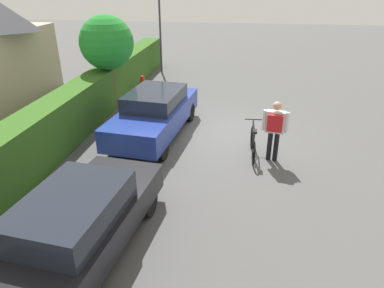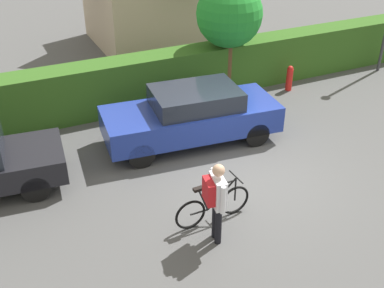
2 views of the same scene
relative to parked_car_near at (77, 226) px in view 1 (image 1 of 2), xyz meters
name	(u,v)px [view 1 (image 1 of 2)]	position (x,y,z in m)	size (l,w,h in m)	color
ground_plane	(217,133)	(5.94, -1.94, -0.71)	(60.00, 60.00, 0.00)	#4E4E4E
hedge_row	(84,104)	(5.94, 2.55, 0.03)	(18.59, 0.90, 1.49)	#315C1D
parked_car_near	(77,226)	(0.00, 0.00, 0.00)	(4.51, 2.05, 1.37)	black
parked_car_far	(155,113)	(5.47, -0.01, 0.04)	(4.54, 2.13, 1.44)	navy
bicycle	(253,144)	(4.50, -3.06, -0.34)	(1.66, 0.50, 0.91)	black
person_rider	(275,126)	(4.26, -3.58, 0.32)	(0.41, 0.67, 1.70)	black
street_lamp	(160,14)	(13.40, 1.64, 2.21)	(0.28, 0.28, 4.57)	#38383D
tree_kerbside	(107,44)	(7.73, 2.25, 1.71)	(1.93, 1.93, 3.43)	brown
fire_hydrant	(143,85)	(9.61, 1.59, -0.30)	(0.20, 0.20, 0.81)	red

